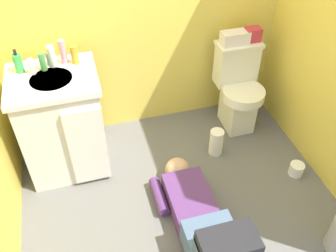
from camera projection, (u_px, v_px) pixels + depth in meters
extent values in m
cube|color=#5E5D5D|center=(179.00, 201.00, 2.72)|extent=(2.71, 2.91, 0.04)
cube|color=white|center=(237.00, 108.00, 3.20)|extent=(0.22, 0.30, 0.38)
cylinder|color=white|center=(243.00, 94.00, 3.03)|extent=(0.35, 0.35, 0.08)
cube|color=white|center=(236.00, 64.00, 3.05)|extent=(0.34, 0.17, 0.34)
cube|color=white|center=(239.00, 44.00, 2.93)|extent=(0.36, 0.19, 0.03)
cube|color=silver|center=(63.00, 126.00, 2.72)|extent=(0.56, 0.48, 0.78)
cube|color=silver|center=(51.00, 80.00, 2.45)|extent=(0.60, 0.52, 0.04)
cylinder|color=silver|center=(52.00, 82.00, 2.44)|extent=(0.28, 0.28, 0.05)
cube|color=silver|center=(88.00, 147.00, 2.58)|extent=(0.26, 0.03, 0.66)
cylinder|color=silver|center=(48.00, 60.00, 2.50)|extent=(0.02, 0.02, 0.10)
cube|color=#512D6B|center=(191.00, 205.00, 2.56)|extent=(0.29, 0.52, 0.17)
sphere|color=tan|center=(177.00, 170.00, 2.79)|extent=(0.19, 0.19, 0.19)
cube|color=#455B7F|center=(211.00, 243.00, 2.23)|extent=(0.31, 0.28, 0.20)
cube|color=black|center=(229.00, 243.00, 1.91)|extent=(0.31, 0.19, 0.09)
cylinder|color=#512D6B|center=(159.00, 196.00, 2.65)|extent=(0.08, 0.30, 0.08)
cube|color=silver|center=(235.00, 38.00, 2.88)|extent=(0.22, 0.11, 0.10)
cube|color=#B22D3F|center=(253.00, 35.00, 2.91)|extent=(0.12, 0.09, 0.11)
cylinder|color=green|center=(18.00, 63.00, 2.44)|extent=(0.06, 0.06, 0.13)
cylinder|color=black|center=(15.00, 52.00, 2.38)|extent=(0.02, 0.02, 0.04)
cylinder|color=white|center=(32.00, 67.00, 2.43)|extent=(0.04, 0.04, 0.11)
cylinder|color=#48984D|center=(43.00, 62.00, 2.46)|extent=(0.04, 0.04, 0.13)
cylinder|color=silver|center=(52.00, 56.00, 2.49)|extent=(0.05, 0.05, 0.15)
cylinder|color=pink|center=(63.00, 52.00, 2.51)|extent=(0.05, 0.05, 0.17)
cylinder|color=gold|center=(75.00, 55.00, 2.52)|extent=(0.05, 0.05, 0.13)
cylinder|color=white|center=(216.00, 142.00, 2.98)|extent=(0.11, 0.11, 0.23)
cylinder|color=white|center=(296.00, 169.00, 2.85)|extent=(0.11, 0.11, 0.10)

